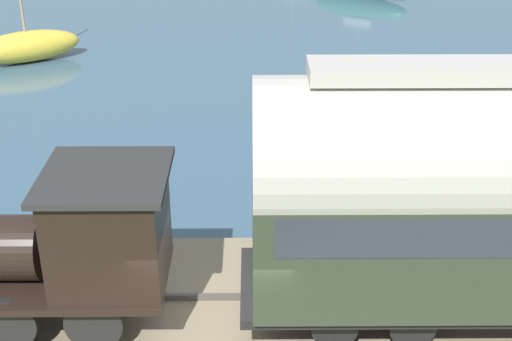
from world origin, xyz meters
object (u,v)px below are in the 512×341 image
Objects in this scene: sailboat_yellow at (27,46)px; rowboat_far_out at (503,145)px; rowboat_off_pier at (348,114)px; steam_locomotive at (39,243)px.

rowboat_far_out is at bearing -149.63° from sailboat_yellow.
sailboat_yellow is 2.33× the size of rowboat_off_pier.
sailboat_yellow is 2.22× the size of rowboat_far_out.
rowboat_far_out is 4.80m from rowboat_off_pier.
rowboat_off_pier is (2.63, 4.01, -0.09)m from rowboat_far_out.
sailboat_yellow is (17.02, 5.21, -1.63)m from steam_locomotive.
rowboat_far_out is (8.27, -10.47, -1.98)m from steam_locomotive.
steam_locomotive reaches higher than rowboat_far_out.
sailboat_yellow reaches higher than steam_locomotive.
steam_locomotive is at bearing 166.54° from sailboat_yellow.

